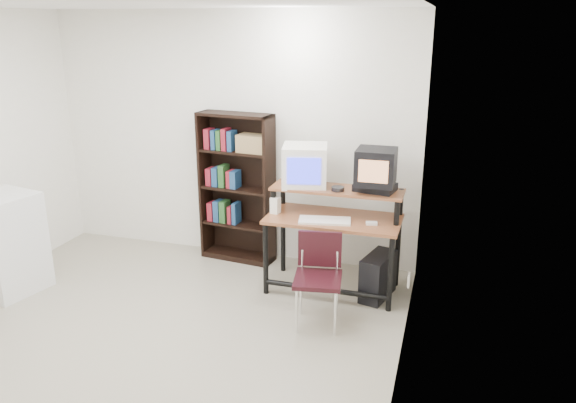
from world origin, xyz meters
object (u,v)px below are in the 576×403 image
(school_chair, at_px, (319,270))
(mini_fridge, at_px, (5,243))
(pc_tower, at_px, (378,276))
(crt_monitor, at_px, (305,166))
(crt_tv, at_px, (376,167))
(computer_desk, at_px, (334,221))
(bookshelf, at_px, (238,185))

(school_chair, relative_size, mini_fridge, 0.82)
(school_chair, bearing_deg, pc_tower, 45.07)
(pc_tower, xyz_separation_m, school_chair, (-0.43, -0.59, 0.27))
(crt_monitor, xyz_separation_m, pc_tower, (0.77, -0.21, -0.96))
(crt_tv, bearing_deg, computer_desk, -164.65)
(crt_tv, xyz_separation_m, mini_fridge, (-3.32, -1.01, -0.74))
(crt_monitor, relative_size, bookshelf, 0.31)
(computer_desk, height_order, mini_fridge, computer_desk)
(computer_desk, distance_m, school_chair, 0.68)
(crt_monitor, bearing_deg, bookshelf, 147.58)
(crt_monitor, xyz_separation_m, crt_tv, (0.68, -0.05, 0.05))
(crt_tv, distance_m, school_chair, 1.10)
(bookshelf, bearing_deg, crt_tv, -6.52)
(computer_desk, bearing_deg, school_chair, -88.40)
(computer_desk, height_order, school_chair, computer_desk)
(computer_desk, height_order, bookshelf, bookshelf)
(computer_desk, xyz_separation_m, pc_tower, (0.44, -0.05, -0.48))
(computer_desk, height_order, crt_tv, crt_tv)
(crt_monitor, bearing_deg, computer_desk, -37.32)
(bookshelf, bearing_deg, mini_fridge, -136.74)
(pc_tower, bearing_deg, computer_desk, -172.20)
(computer_desk, bearing_deg, crt_monitor, 155.62)
(pc_tower, relative_size, mini_fridge, 0.47)
(school_chair, height_order, mini_fridge, mini_fridge)
(mini_fridge, bearing_deg, school_chair, 17.61)
(bookshelf, relative_size, mini_fridge, 1.67)
(crt_monitor, relative_size, pc_tower, 1.10)
(crt_tv, distance_m, pc_tower, 1.02)
(mini_fridge, bearing_deg, crt_tv, 29.49)
(crt_monitor, distance_m, crt_tv, 0.69)
(computer_desk, relative_size, crt_monitor, 2.53)
(computer_desk, distance_m, crt_monitor, 0.60)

